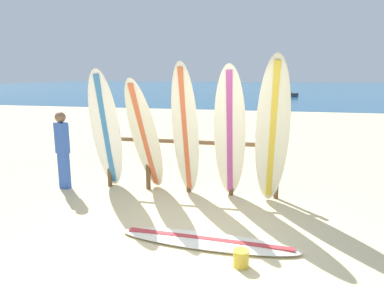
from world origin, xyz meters
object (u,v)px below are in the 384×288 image
object	(u,v)px
surfboard_rack	(189,157)
sand_bucket	(241,258)
surfboard_leaning_far_left	(106,131)
beachgoer_standing	(62,147)
surfboard_leaning_center	(230,135)
surfboard_leaning_center_right	(272,133)
surfboard_lying_on_sand	(207,241)
surfboard_leaning_center_left	(185,132)
small_boat_offshore	(286,94)
surfboard_leaning_left	(145,137)

from	to	relation	value
surfboard_rack	sand_bucket	distance (m)	2.84
surfboard_leaning_far_left	beachgoer_standing	distance (m)	0.99
surfboard_rack	surfboard_leaning_center	xyz separation A→B (m)	(0.82, -0.39, 0.51)
surfboard_leaning_center_right	surfboard_lying_on_sand	bearing A→B (deg)	-117.62
surfboard_leaning_center	surfboard_leaning_center_right	world-z (taller)	surfboard_leaning_center_right
beachgoer_standing	sand_bucket	xyz separation A→B (m)	(3.71, -2.18, -0.75)
beachgoer_standing	surfboard_rack	bearing A→B (deg)	7.03
surfboard_leaning_far_left	surfboard_leaning_center_left	distance (m)	1.58
surfboard_lying_on_sand	sand_bucket	bearing A→B (deg)	-44.60
surfboard_leaning_center_left	surfboard_leaning_far_left	bearing A→B (deg)	178.52
surfboard_leaning_center_right	small_boat_offshore	xyz separation A→B (m)	(1.67, 31.43, -1.05)
sand_bucket	surfboard_leaning_far_left	bearing A→B (deg)	141.36
beachgoer_standing	surfboard_leaning_left	bearing A→B (deg)	0.74
surfboard_leaning_center	surfboard_leaning_left	bearing A→B (deg)	176.36
surfboard_rack	surfboard_leaning_left	bearing A→B (deg)	-159.69
surfboard_leaning_left	surfboard_leaning_center_left	xyz separation A→B (m)	(0.78, -0.02, 0.14)
beachgoer_standing	sand_bucket	world-z (taller)	beachgoer_standing
surfboard_leaning_center_left	surfboard_leaning_center_right	bearing A→B (deg)	-4.82
surfboard_leaning_left	small_boat_offshore	xyz separation A→B (m)	(3.98, 31.28, -0.86)
surfboard_leaning_center_left	sand_bucket	world-z (taller)	surfboard_leaning_center_left
surfboard_rack	surfboard_leaning_far_left	xyz separation A→B (m)	(-1.57, -0.27, 0.48)
surfboard_rack	surfboard_leaning_center_right	xyz separation A→B (m)	(1.54, -0.44, 0.59)
small_boat_offshore	sand_bucket	distance (m)	33.54
surfboard_leaning_left	surfboard_lying_on_sand	bearing A→B (deg)	-48.97
surfboard_leaning_center_left	sand_bucket	xyz separation A→B (m)	(1.20, -2.18, -1.15)
surfboard_leaning_far_left	surfboard_leaning_left	bearing A→B (deg)	-1.46
surfboard_leaning_far_left	small_boat_offshore	size ratio (longest dim) A/B	0.99
surfboard_leaning_far_left	surfboard_leaning_center	size ratio (longest dim) A/B	0.97
surfboard_leaning_center	surfboard_rack	bearing A→B (deg)	154.80
surfboard_leaning_far_left	surfboard_leaning_center	bearing A→B (deg)	-2.92
surfboard_leaning_center_right	beachgoer_standing	bearing A→B (deg)	178.19
surfboard_leaning_center_left	surfboard_lying_on_sand	size ratio (longest dim) A/B	0.99
surfboard_leaning_far_left	surfboard_lying_on_sand	bearing A→B (deg)	-37.21
beachgoer_standing	small_boat_offshore	world-z (taller)	beachgoer_standing
surfboard_rack	surfboard_leaning_center_right	size ratio (longest dim) A/B	1.32
surfboard_rack	surfboard_lying_on_sand	world-z (taller)	surfboard_rack
surfboard_leaning_far_left	surfboard_leaning_center_left	bearing A→B (deg)	-1.48
surfboard_leaning_left	surfboard_leaning_center	distance (m)	1.60
surfboard_leaning_left	beachgoer_standing	size ratio (longest dim) A/B	1.44
surfboard_rack	surfboard_leaning_left	distance (m)	0.92
surfboard_rack	beachgoer_standing	xyz separation A→B (m)	(-2.50, -0.31, 0.14)
surfboard_leaning_far_left	small_boat_offshore	xyz separation A→B (m)	(4.78, 31.26, -0.94)
surfboard_leaning_left	surfboard_leaning_center	bearing A→B (deg)	-3.64
surfboard_leaning_center_left	sand_bucket	distance (m)	2.74
surfboard_leaning_far_left	surfboard_leaning_center_right	xyz separation A→B (m)	(3.11, -0.17, 0.11)
small_boat_offshore	sand_bucket	size ratio (longest dim) A/B	11.51
surfboard_leaning_center_right	sand_bucket	bearing A→B (deg)	-99.09
surfboard_leaning_center	surfboard_lying_on_sand	world-z (taller)	surfboard_leaning_center
surfboard_rack	surfboard_leaning_center_left	distance (m)	0.62
surfboard_leaning_left	beachgoer_standing	xyz separation A→B (m)	(-1.73, -0.02, -0.26)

